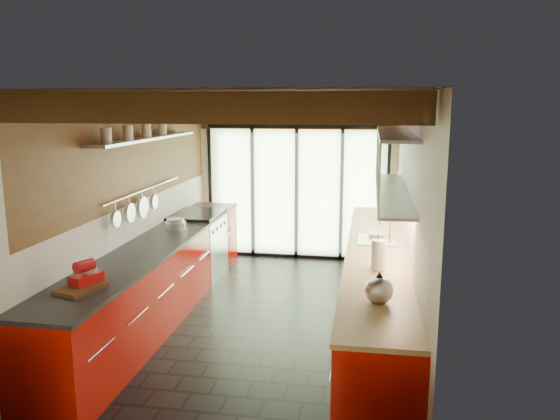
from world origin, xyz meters
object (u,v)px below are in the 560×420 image
object	(u,v)px
kettle	(379,288)
bowl	(377,235)
stand_mixer	(87,276)
soap_bottle	(378,258)
paper_towel	(378,255)

from	to	relation	value
kettle	bowl	distance (m)	2.21
stand_mixer	bowl	bearing A→B (deg)	41.26
soap_bottle	stand_mixer	bearing A→B (deg)	-159.00
stand_mixer	paper_towel	world-z (taller)	paper_towel
kettle	soap_bottle	size ratio (longest dim) A/B	1.59
stand_mixer	kettle	xyz separation A→B (m)	(2.54, 0.02, 0.02)
kettle	soap_bottle	world-z (taller)	kettle
kettle	soap_bottle	xyz separation A→B (m)	(0.00, 0.96, -0.02)
stand_mixer	kettle	world-z (taller)	kettle
paper_towel	bowl	xyz separation A→B (m)	(-0.00, 1.33, -0.12)
kettle	bowl	size ratio (longest dim) A/B	1.52
soap_bottle	kettle	bearing A→B (deg)	-90.00
bowl	kettle	bearing A→B (deg)	-90.00
kettle	paper_towel	world-z (taller)	paper_towel
soap_bottle	bowl	distance (m)	1.26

